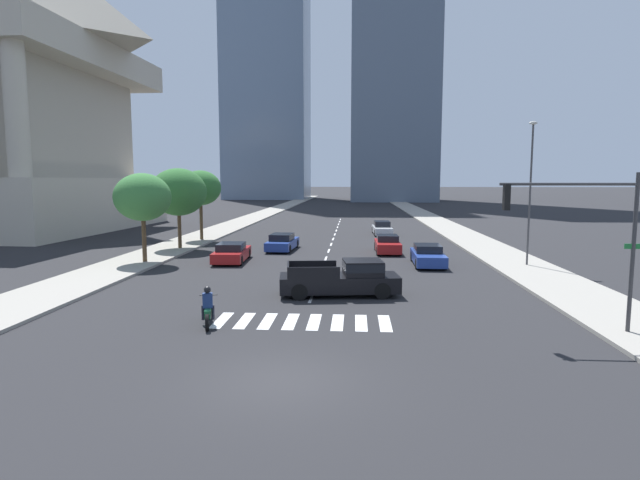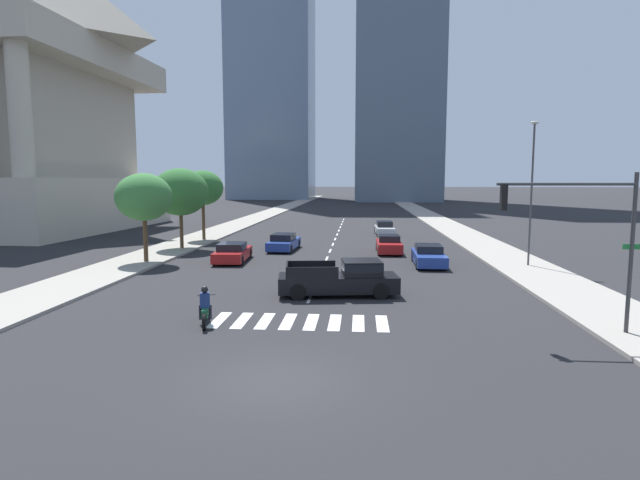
{
  "view_description": "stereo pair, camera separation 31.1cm",
  "coord_description": "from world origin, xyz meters",
  "px_view_note": "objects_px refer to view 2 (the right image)",
  "views": [
    {
      "loc": [
        1.97,
        -13.34,
        5.41
      ],
      "look_at": [
        0.0,
        15.85,
        2.0
      ],
      "focal_mm": 28.94,
      "sensor_mm": 36.0,
      "label": 1
    },
    {
      "loc": [
        2.28,
        -13.32,
        5.41
      ],
      "look_at": [
        0.0,
        15.85,
        2.0
      ],
      "focal_mm": 28.94,
      "sensor_mm": 36.0,
      "label": 2
    }
  ],
  "objects_px": {
    "sedan_red_2": "(389,245)",
    "sedan_red_4": "(233,253)",
    "traffic_signal_near": "(580,223)",
    "street_tree_nearest": "(144,197)",
    "street_tree_third": "(203,188)",
    "sedan_blue_0": "(429,256)",
    "motorcycle_lead": "(205,309)",
    "street_lamp_east": "(532,184)",
    "sedan_silver_1": "(384,229)",
    "sedan_blue_3": "(284,242)",
    "pickup_truck": "(344,278)",
    "street_tree_second": "(180,192)"
  },
  "relations": [
    {
      "from": "sedan_red_2",
      "to": "sedan_red_4",
      "type": "xyz_separation_m",
      "value": [
        -10.63,
        -4.98,
        -0.02
      ]
    },
    {
      "from": "sedan_red_2",
      "to": "traffic_signal_near",
      "type": "relative_size",
      "value": 0.79
    },
    {
      "from": "street_tree_nearest",
      "to": "street_tree_third",
      "type": "height_order",
      "value": "street_tree_third"
    },
    {
      "from": "sedan_blue_0",
      "to": "street_tree_nearest",
      "type": "height_order",
      "value": "street_tree_nearest"
    },
    {
      "from": "sedan_red_2",
      "to": "motorcycle_lead",
      "type": "bearing_deg",
      "value": -22.45
    },
    {
      "from": "sedan_red_4",
      "to": "street_lamp_east",
      "type": "xyz_separation_m",
      "value": [
        18.92,
        -0.88,
        4.57
      ]
    },
    {
      "from": "motorcycle_lead",
      "to": "sedan_silver_1",
      "type": "relative_size",
      "value": 0.45
    },
    {
      "from": "sedan_blue_3",
      "to": "street_tree_nearest",
      "type": "relative_size",
      "value": 0.86
    },
    {
      "from": "sedan_blue_0",
      "to": "sedan_red_2",
      "type": "bearing_deg",
      "value": -156.88
    },
    {
      "from": "pickup_truck",
      "to": "sedan_red_4",
      "type": "bearing_deg",
      "value": 121.79
    },
    {
      "from": "sedan_red_2",
      "to": "street_tree_nearest",
      "type": "distance_m",
      "value": 17.61
    },
    {
      "from": "sedan_blue_3",
      "to": "traffic_signal_near",
      "type": "xyz_separation_m",
      "value": [
        13.38,
        -21.09,
        3.37
      ]
    },
    {
      "from": "motorcycle_lead",
      "to": "sedan_blue_0",
      "type": "height_order",
      "value": "motorcycle_lead"
    },
    {
      "from": "traffic_signal_near",
      "to": "sedan_blue_3",
      "type": "bearing_deg",
      "value": -57.61
    },
    {
      "from": "street_lamp_east",
      "to": "street_tree_third",
      "type": "distance_m",
      "value": 27.27
    },
    {
      "from": "traffic_signal_near",
      "to": "street_tree_nearest",
      "type": "height_order",
      "value": "street_tree_nearest"
    },
    {
      "from": "pickup_truck",
      "to": "street_tree_second",
      "type": "bearing_deg",
      "value": 123.85
    },
    {
      "from": "sedan_red_2",
      "to": "sedan_silver_1",
      "type": "bearing_deg",
      "value": 178.12
    },
    {
      "from": "pickup_truck",
      "to": "street_tree_nearest",
      "type": "bearing_deg",
      "value": 140.39
    },
    {
      "from": "motorcycle_lead",
      "to": "street_lamp_east",
      "type": "distance_m",
      "value": 21.95
    },
    {
      "from": "pickup_truck",
      "to": "traffic_signal_near",
      "type": "height_order",
      "value": "traffic_signal_near"
    },
    {
      "from": "street_tree_second",
      "to": "street_tree_third",
      "type": "relative_size",
      "value": 1.01
    },
    {
      "from": "street_tree_nearest",
      "to": "street_lamp_east",
      "type": "bearing_deg",
      "value": 0.72
    },
    {
      "from": "sedan_blue_0",
      "to": "street_tree_third",
      "type": "distance_m",
      "value": 22.18
    },
    {
      "from": "sedan_blue_3",
      "to": "sedan_red_4",
      "type": "bearing_deg",
      "value": 159.76
    },
    {
      "from": "street_tree_second",
      "to": "sedan_red_2",
      "type": "bearing_deg",
      "value": -2.24
    },
    {
      "from": "motorcycle_lead",
      "to": "sedan_red_2",
      "type": "bearing_deg",
      "value": -35.19
    },
    {
      "from": "pickup_truck",
      "to": "street_lamp_east",
      "type": "relative_size",
      "value": 0.66
    },
    {
      "from": "sedan_silver_1",
      "to": "street_lamp_east",
      "type": "bearing_deg",
      "value": 20.85
    },
    {
      "from": "traffic_signal_near",
      "to": "street_tree_second",
      "type": "distance_m",
      "value": 29.9
    },
    {
      "from": "street_tree_nearest",
      "to": "traffic_signal_near",
      "type": "bearing_deg",
      "value": -33.32
    },
    {
      "from": "traffic_signal_near",
      "to": "street_tree_nearest",
      "type": "bearing_deg",
      "value": -33.32
    },
    {
      "from": "motorcycle_lead",
      "to": "sedan_red_4",
      "type": "xyz_separation_m",
      "value": [
        -2.7,
        14.94,
        0.01
      ]
    },
    {
      "from": "sedan_silver_1",
      "to": "sedan_red_4",
      "type": "xyz_separation_m",
      "value": [
        -10.88,
        -17.89,
        -0.02
      ]
    },
    {
      "from": "sedan_blue_3",
      "to": "street_lamp_east",
      "type": "bearing_deg",
      "value": -108.65
    },
    {
      "from": "pickup_truck",
      "to": "sedan_red_2",
      "type": "relative_size",
      "value": 1.33
    },
    {
      "from": "sedan_red_2",
      "to": "sedan_red_4",
      "type": "bearing_deg",
      "value": -65.64
    },
    {
      "from": "sedan_red_4",
      "to": "pickup_truck",
      "type": "bearing_deg",
      "value": -143.93
    },
    {
      "from": "sedan_red_4",
      "to": "street_tree_third",
      "type": "distance_m",
      "value": 13.24
    },
    {
      "from": "motorcycle_lead",
      "to": "pickup_truck",
      "type": "xyz_separation_m",
      "value": [
        5.04,
        5.35,
        0.23
      ]
    },
    {
      "from": "traffic_signal_near",
      "to": "street_lamp_east",
      "type": "xyz_separation_m",
      "value": [
        2.97,
        14.38,
        1.2
      ]
    },
    {
      "from": "sedan_blue_0",
      "to": "sedan_red_4",
      "type": "height_order",
      "value": "sedan_blue_0"
    },
    {
      "from": "pickup_truck",
      "to": "sedan_blue_0",
      "type": "relative_size",
      "value": 1.21
    },
    {
      "from": "sedan_blue_0",
      "to": "sedan_blue_3",
      "type": "bearing_deg",
      "value": -120.64
    },
    {
      "from": "motorcycle_lead",
      "to": "sedan_silver_1",
      "type": "distance_m",
      "value": 33.84
    },
    {
      "from": "motorcycle_lead",
      "to": "pickup_truck",
      "type": "distance_m",
      "value": 7.35
    },
    {
      "from": "sedan_blue_0",
      "to": "sedan_blue_3",
      "type": "distance_m",
      "value": 12.06
    },
    {
      "from": "pickup_truck",
      "to": "sedan_blue_0",
      "type": "bearing_deg",
      "value": 53.5
    },
    {
      "from": "traffic_signal_near",
      "to": "street_tree_second",
      "type": "height_order",
      "value": "street_tree_second"
    },
    {
      "from": "sedan_blue_3",
      "to": "street_tree_second",
      "type": "xyz_separation_m",
      "value": [
        -8.03,
        -0.23,
        3.88
      ]
    }
  ]
}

